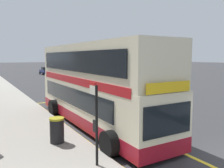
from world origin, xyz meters
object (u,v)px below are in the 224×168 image
bus_stop_sign (96,117)px  parked_car_black_far (91,79)px  double_decker_bus (94,88)px  parked_car_grey_across (65,75)px  parked_car_navy_ahead (46,71)px  litter_bin (57,130)px

bus_stop_sign → parked_car_black_far: bus_stop_sign is taller
double_decker_bus → parked_car_black_far: size_ratio=2.72×
bus_stop_sign → parked_car_grey_across: bearing=72.9°
parked_car_grey_across → parked_car_black_far: (0.34, -9.27, 0.00)m
double_decker_bus → parked_car_grey_across: double_decker_bus is taller
parked_car_grey_across → parked_car_black_far: 9.28m
double_decker_bus → parked_car_grey_across: 26.52m
parked_car_navy_ahead → parked_car_black_far: bearing=89.8°
double_decker_bus → bus_stop_sign: 5.17m
parked_car_grey_across → parked_car_black_far: size_ratio=1.00×
parked_car_grey_across → parked_car_black_far: same height
parked_car_grey_across → double_decker_bus: bearing=75.5°
parked_car_navy_ahead → litter_bin: parked_car_navy_ahead is taller
double_decker_bus → litter_bin: size_ratio=10.75×
double_decker_bus → parked_car_grey_across: bearing=74.6°
parked_car_navy_ahead → parked_car_black_far: size_ratio=1.00×
litter_bin → parked_car_navy_ahead: bearing=76.0°
bus_stop_sign → parked_car_navy_ahead: (9.55, 42.96, -0.95)m
parked_car_grey_across → litter_bin: size_ratio=3.95×
parked_car_navy_ahead → parked_car_black_far: 22.05m
parked_car_navy_ahead → litter_bin: size_ratio=3.95×
parked_car_black_far → litter_bin: 20.90m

